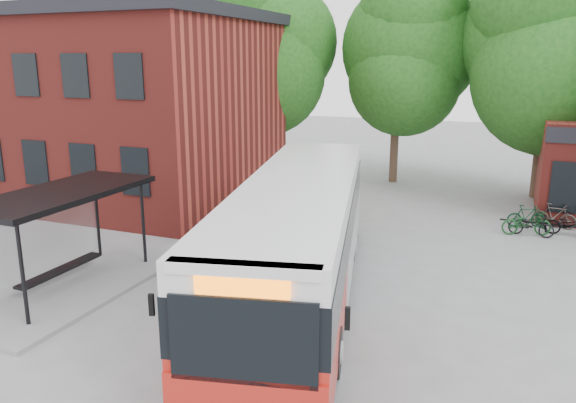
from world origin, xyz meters
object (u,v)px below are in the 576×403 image
at_px(city_bus, 300,240).
at_px(bicycle_2, 527,223).
at_px(bicycle_0, 531,225).
at_px(bicycle_4, 569,225).
at_px(bus_shelter, 66,240).
at_px(bicycle_1, 526,216).
at_px(bicycle_3, 554,216).

xyz_separation_m(city_bus, bicycle_2, (5.76, 8.52, -1.20)).
distance_m(bicycle_0, bicycle_4, 1.40).
distance_m(bicycle_0, bicycle_2, 0.18).
bearing_deg(bicycle_2, bicycle_0, -123.45).
bearing_deg(bus_shelter, bicycle_1, 43.49).
relative_size(bus_shelter, bicycle_2, 3.89).
xyz_separation_m(bus_shelter, bicycle_2, (12.12, 10.37, -0.98)).
relative_size(bicycle_1, bicycle_4, 0.89).
distance_m(bus_shelter, bicycle_2, 15.98).
height_order(bicycle_0, bicycle_2, bicycle_2).
height_order(bicycle_3, bicycle_4, bicycle_3).
distance_m(bicycle_1, bicycle_4, 1.61).
relative_size(bus_shelter, bicycle_0, 4.37).
relative_size(bicycle_0, bicycle_4, 0.97).
xyz_separation_m(bicycle_1, bicycle_4, (1.46, -0.68, -0.01)).
distance_m(city_bus, bicycle_4, 11.59).
xyz_separation_m(bicycle_2, bicycle_3, (1.01, 1.43, 0.01)).
relative_size(bicycle_3, bicycle_4, 0.98).
bearing_deg(bicycle_3, bus_shelter, 143.72).
bearing_deg(bicycle_2, bicycle_4, -90.75).
height_order(bicycle_2, bicycle_3, bicycle_3).
distance_m(bicycle_0, bicycle_1, 1.18).
distance_m(city_bus, bicycle_0, 10.42).
height_order(bicycle_1, bicycle_2, bicycle_2).
bearing_deg(bicycle_2, city_bus, 128.05).
xyz_separation_m(city_bus, bicycle_0, (5.93, 8.48, -1.26)).
bearing_deg(bicycle_0, bicycle_4, -62.49).
xyz_separation_m(bicycle_0, bicycle_4, (1.30, 0.50, 0.01)).
bearing_deg(bicycle_3, city_bus, 157.53).
bearing_deg(city_bus, bicycle_3, 42.51).
distance_m(bicycle_1, bicycle_3, 1.05).
height_order(city_bus, bicycle_4, city_bus).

